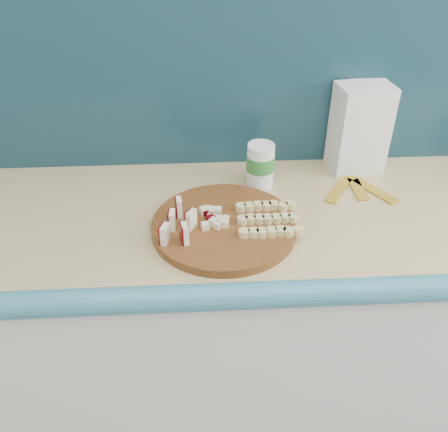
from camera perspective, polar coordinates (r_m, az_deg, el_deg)
name	(u,v)px	position (r m, az deg, el deg)	size (l,w,h in m)	color
kitchen_counter	(342,327)	(1.66, 13.31, -12.26)	(2.20, 0.63, 0.91)	white
backsplash	(351,79)	(1.50, 14.28, 14.93)	(2.20, 0.02, 0.50)	#2C6D86
cutting_board	(224,226)	(1.24, 0.00, -1.17)	(0.36, 0.36, 0.02)	#4E2610
apple_wedges	(178,223)	(1.20, -5.29, -0.78)	(0.08, 0.14, 0.05)	#F8EDC6
apple_chunks	(215,220)	(1.23, -1.06, -0.43)	(0.06, 0.06, 0.02)	#FFF2CB
banana_slices	(268,219)	(1.24, 5.09, -0.29)	(0.16, 0.14, 0.02)	#D4CC81
flour_bag	(359,128)	(1.50, 15.22, 9.65)	(0.15, 0.11, 0.26)	white
canister	(260,165)	(1.39, 4.18, 5.86)	(0.08, 0.08, 0.13)	white
banana_peel	(357,189)	(1.45, 14.91, 3.01)	(0.20, 0.17, 0.01)	gold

